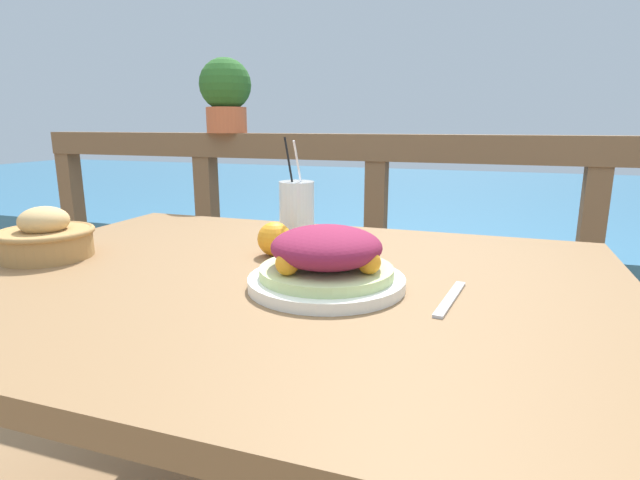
# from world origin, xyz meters

# --- Properties ---
(patio_table) EXTENTS (1.30, 0.98, 0.72)m
(patio_table) POSITION_xyz_m (0.00, 0.00, 0.64)
(patio_table) COLOR olive
(patio_table) RESTS_ON ground_plane
(railing_fence) EXTENTS (2.80, 0.08, 0.96)m
(railing_fence) POSITION_xyz_m (-0.00, 0.87, 0.67)
(railing_fence) COLOR brown
(railing_fence) RESTS_ON ground_plane
(sea_backdrop) EXTENTS (12.00, 4.00, 0.45)m
(sea_backdrop) POSITION_xyz_m (0.00, 3.37, 0.22)
(sea_backdrop) COLOR teal
(sea_backdrop) RESTS_ON ground_plane
(salad_plate) EXTENTS (0.28, 0.28, 0.11)m
(salad_plate) POSITION_xyz_m (0.12, -0.04, 0.76)
(salad_plate) COLOR white
(salad_plate) RESTS_ON patio_table
(drink_glass) EXTENTS (0.08, 0.08, 0.25)m
(drink_glass) POSITION_xyz_m (-0.06, 0.27, 0.79)
(drink_glass) COLOR silver
(drink_glass) RESTS_ON patio_table
(bread_basket) EXTENTS (0.20, 0.20, 0.11)m
(bread_basket) POSITION_xyz_m (-0.52, -0.04, 0.76)
(bread_basket) COLOR #AD7F47
(bread_basket) RESTS_ON patio_table
(potted_plant) EXTENTS (0.19, 0.19, 0.27)m
(potted_plant) POSITION_xyz_m (-0.58, 0.87, 1.11)
(potted_plant) COLOR #B75B38
(potted_plant) RESTS_ON railing_fence
(knife) EXTENTS (0.04, 0.18, 0.00)m
(knife) POSITION_xyz_m (0.33, -0.03, 0.72)
(knife) COLOR silver
(knife) RESTS_ON patio_table
(orange_near_basket) EXTENTS (0.07, 0.07, 0.07)m
(orange_near_basket) POSITION_xyz_m (-0.06, 0.13, 0.75)
(orange_near_basket) COLOR orange
(orange_near_basket) RESTS_ON patio_table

